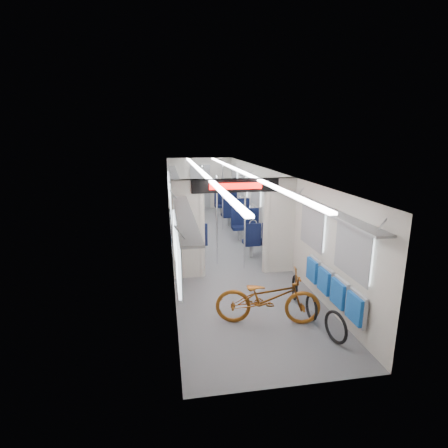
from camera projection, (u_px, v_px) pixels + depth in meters
name	position (u px, v px, depth m)	size (l,w,h in m)	color
carriage	(222.00, 200.00, 9.77)	(12.00, 12.02, 2.31)	#515456
bicycle	(268.00, 298.00, 6.13)	(0.64, 1.84, 0.97)	brown
flip_bench	(332.00, 287.00, 6.33)	(0.12, 2.12, 0.53)	gray
bike_hoop_a	(336.00, 328.00, 5.59)	(0.54, 0.54, 0.05)	black
bike_hoop_b	(311.00, 309.00, 6.29)	(0.48, 0.48, 0.05)	black
bike_hoop_c	(295.00, 289.00, 7.08)	(0.51, 0.51, 0.05)	black
seat_bay_near_left	(189.00, 231.00, 10.28)	(0.89, 1.96, 1.06)	black
seat_bay_near_right	(252.00, 230.00, 10.36)	(0.90, 2.04, 1.09)	black
seat_bay_far_left	(183.00, 208.00, 13.35)	(0.96, 2.32, 1.17)	black
seat_bay_far_right	(230.00, 206.00, 13.73)	(0.96, 2.31, 1.17)	black
stanchion_near_left	(217.00, 221.00, 8.83)	(0.04, 0.04, 2.30)	silver
stanchion_near_right	(245.00, 224.00, 8.54)	(0.04, 0.04, 2.30)	silver
stanchion_far_left	(203.00, 201.00, 11.64)	(0.04, 0.04, 2.30)	silver
stanchion_far_right	(223.00, 198.00, 12.17)	(0.04, 0.04, 2.30)	silver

